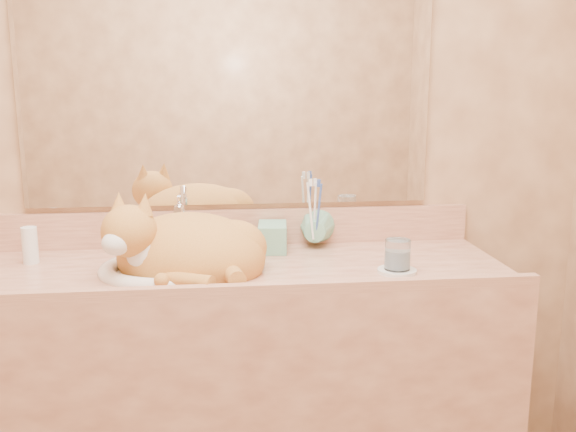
{
  "coord_description": "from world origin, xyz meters",
  "views": [
    {
      "loc": [
        -0.05,
        -1.09,
        1.38
      ],
      "look_at": [
        0.16,
        0.7,
        1.0
      ],
      "focal_mm": 40.0,
      "sensor_mm": 36.0,
      "label": 1
    }
  ],
  "objects": [
    {
      "name": "wall_back",
      "position": [
        0.0,
        1.0,
        1.25
      ],
      "size": [
        2.4,
        0.02,
        2.5
      ],
      "primitive_type": "cube",
      "color": "#956644",
      "rests_on": "ground"
    },
    {
      "name": "vanity_counter",
      "position": [
        0.0,
        0.72,
        0.42
      ],
      "size": [
        1.6,
        0.55,
        0.85
      ],
      "primitive_type": null,
      "color": "#9B5C45",
      "rests_on": "floor"
    },
    {
      "name": "mirror",
      "position": [
        0.0,
        0.99,
        1.39
      ],
      "size": [
        1.3,
        0.02,
        0.8
      ],
      "primitive_type": "cube",
      "color": "white",
      "rests_on": "wall_back"
    },
    {
      "name": "sink_basin",
      "position": [
        -0.16,
        0.7,
        0.92
      ],
      "size": [
        0.46,
        0.39,
        0.14
      ],
      "primitive_type": null,
      "rotation": [
        0.0,
        0.0,
        0.06
      ],
      "color": "white",
      "rests_on": "vanity_counter"
    },
    {
      "name": "faucet",
      "position": [
        -0.16,
        0.87,
        0.94
      ],
      "size": [
        0.05,
        0.13,
        0.17
      ],
      "primitive_type": null,
      "rotation": [
        0.0,
        0.0,
        -0.04
      ],
      "color": "silver",
      "rests_on": "vanity_counter"
    },
    {
      "name": "cat",
      "position": [
        -0.15,
        0.69,
        0.93
      ],
      "size": [
        0.54,
        0.49,
        0.24
      ],
      "primitive_type": null,
      "rotation": [
        0.0,
        0.0,
        -0.36
      ],
      "color": "#B56D29",
      "rests_on": "sink_basin"
    },
    {
      "name": "soap_dispenser",
      "position": [
        0.12,
        0.83,
        0.95
      ],
      "size": [
        0.1,
        0.1,
        0.2
      ],
      "primitive_type": "imported",
      "rotation": [
        0.0,
        0.0,
        -0.1
      ],
      "color": "#6EB191",
      "rests_on": "vanity_counter"
    },
    {
      "name": "toothbrush_cup",
      "position": [
        0.26,
        0.89,
        0.91
      ],
      "size": [
        0.14,
        0.14,
        0.11
      ],
      "primitive_type": "imported",
      "rotation": [
        0.0,
        0.0,
        -0.23
      ],
      "color": "#6EB191",
      "rests_on": "vanity_counter"
    },
    {
      "name": "toothbrushes",
      "position": [
        0.26,
        0.89,
        0.99
      ],
      "size": [
        0.04,
        0.04,
        0.24
      ],
      "primitive_type": null,
      "color": "white",
      "rests_on": "toothbrush_cup"
    },
    {
      "name": "saucer",
      "position": [
        0.46,
        0.62,
        0.85
      ],
      "size": [
        0.11,
        0.11,
        0.01
      ],
      "primitive_type": "cylinder",
      "color": "silver",
      "rests_on": "vanity_counter"
    },
    {
      "name": "water_glass",
      "position": [
        0.46,
        0.62,
        0.9
      ],
      "size": [
        0.07,
        0.07,
        0.09
      ],
      "primitive_type": "cylinder",
      "color": "silver",
      "rests_on": "saucer"
    },
    {
      "name": "lotion_bottle",
      "position": [
        -0.6,
        0.84,
        0.9
      ],
      "size": [
        0.05,
        0.05,
        0.11
      ],
      "primitive_type": "cylinder",
      "color": "white",
      "rests_on": "vanity_counter"
    }
  ]
}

